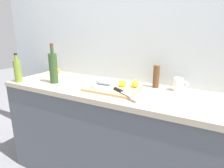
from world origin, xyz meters
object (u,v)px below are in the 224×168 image
lemon_0 (122,83)px  pepper_mill (156,77)px  cutting_board (112,89)px  white_plate (104,85)px  chef_knife (122,92)px  fish_fillet (104,82)px  coffee_mug_0 (178,84)px  olive_oil_bottle (18,71)px  wine_bottle (53,67)px

lemon_0 → pepper_mill: size_ratio=0.31×
cutting_board → white_plate: bearing=-179.6°
chef_knife → fish_fillet: bearing=-171.7°
coffee_mug_0 → cutting_board: bearing=-153.4°
olive_oil_bottle → coffee_mug_0: olive_oil_bottle is taller
olive_oil_bottle → pepper_mill: olive_oil_bottle is taller
cutting_board → lemon_0: lemon_0 is taller
cutting_board → chef_knife: (0.13, -0.08, 0.02)m
cutting_board → chef_knife: chef_knife is taller
cutting_board → fish_fillet: 0.09m
cutting_board → coffee_mug_0: 0.52m
lemon_0 → white_plate: bearing=-154.9°
cutting_board → pepper_mill: size_ratio=2.21×
white_plate → pepper_mill: 0.44m
pepper_mill → wine_bottle: bearing=-160.5°
chef_knife → coffee_mug_0: bearing=73.5°
wine_bottle → pepper_mill: wine_bottle is taller
cutting_board → pepper_mill: pepper_mill is taller
chef_knife → wine_bottle: (-0.70, 0.03, 0.11)m
lemon_0 → wine_bottle: (-0.63, -0.12, 0.09)m
lemon_0 → olive_oil_bottle: olive_oil_bottle is taller
coffee_mug_0 → pepper_mill: (-0.18, 0.01, 0.04)m
white_plate → lemon_0: (0.14, 0.06, 0.02)m
lemon_0 → olive_oil_bottle: (-0.94, -0.26, 0.06)m
white_plate → chef_knife: (0.21, -0.08, 0.00)m
olive_oil_bottle → lemon_0: bearing=15.2°
olive_oil_bottle → wine_bottle: size_ratio=0.75×
lemon_0 → olive_oil_bottle: bearing=-164.8°
fish_fillet → pepper_mill: 0.44m
wine_bottle → coffee_mug_0: (1.03, 0.29, -0.09)m
fish_fillet → lemon_0: size_ratio=2.60×
fish_fillet → lemon_0: bearing=25.1°
cutting_board → white_plate: white_plate is taller
cutting_board → coffee_mug_0: size_ratio=3.63×
white_plate → fish_fillet: bearing=-90.0°
chef_knife → coffee_mug_0: size_ratio=2.34×
cutting_board → white_plate: (-0.08, -0.00, 0.02)m
chef_knife → wine_bottle: bearing=-152.2°
olive_oil_bottle → pepper_mill: bearing=20.4°
cutting_board → wine_bottle: 0.58m
fish_fillet → olive_oil_bottle: bearing=-166.7°
cutting_board → wine_bottle: size_ratio=1.17×
lemon_0 → pepper_mill: bearing=38.4°
white_plate → coffee_mug_0: coffee_mug_0 is taller
wine_bottle → white_plate: bearing=6.8°
fish_fillet → lemon_0: lemon_0 is taller
chef_knife → olive_oil_bottle: bearing=-144.1°
coffee_mug_0 → chef_knife: bearing=-136.4°
olive_oil_bottle → pepper_mill: 1.24m
white_plate → olive_oil_bottle: 0.83m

